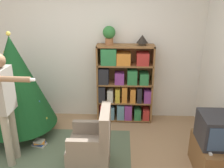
{
  "coord_description": "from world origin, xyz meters",
  "views": [
    {
      "loc": [
        0.54,
        -2.63,
        2.37
      ],
      "look_at": [
        0.39,
        0.84,
        1.05
      ],
      "focal_mm": 40.0,
      "sensor_mm": 36.0,
      "label": 1
    }
  ],
  "objects_px": {
    "christmas_tree": "(15,82)",
    "potted_plant": "(109,34)",
    "television": "(216,130)",
    "standing_person": "(5,102)",
    "armchair": "(92,149)",
    "table_lamp": "(142,39)",
    "bookshelf": "(124,85)"
  },
  "relations": [
    {
      "from": "television",
      "to": "standing_person",
      "type": "bearing_deg",
      "value": 177.77
    },
    {
      "from": "table_lamp",
      "to": "christmas_tree",
      "type": "bearing_deg",
      "value": -163.41
    },
    {
      "from": "television",
      "to": "standing_person",
      "type": "height_order",
      "value": "standing_person"
    },
    {
      "from": "christmas_tree",
      "to": "standing_person",
      "type": "bearing_deg",
      "value": -77.21
    },
    {
      "from": "television",
      "to": "armchair",
      "type": "xyz_separation_m",
      "value": [
        -1.62,
        -0.01,
        -0.34
      ]
    },
    {
      "from": "potted_plant",
      "to": "table_lamp",
      "type": "height_order",
      "value": "potted_plant"
    },
    {
      "from": "bookshelf",
      "to": "standing_person",
      "type": "distance_m",
      "value": 2.09
    },
    {
      "from": "television",
      "to": "bookshelf",
      "type": "bearing_deg",
      "value": 129.61
    },
    {
      "from": "television",
      "to": "potted_plant",
      "type": "distance_m",
      "value": 2.28
    },
    {
      "from": "armchair",
      "to": "table_lamp",
      "type": "xyz_separation_m",
      "value": [
        0.74,
        1.46,
        1.24
      ]
    },
    {
      "from": "potted_plant",
      "to": "table_lamp",
      "type": "relative_size",
      "value": 1.64
    },
    {
      "from": "television",
      "to": "armchair",
      "type": "bearing_deg",
      "value": -179.82
    },
    {
      "from": "bookshelf",
      "to": "armchair",
      "type": "xyz_separation_m",
      "value": [
        -0.43,
        -1.45,
        -0.39
      ]
    },
    {
      "from": "armchair",
      "to": "standing_person",
      "type": "bearing_deg",
      "value": -95.85
    },
    {
      "from": "christmas_tree",
      "to": "potted_plant",
      "type": "bearing_deg",
      "value": 22.42
    },
    {
      "from": "christmas_tree",
      "to": "standing_person",
      "type": "height_order",
      "value": "christmas_tree"
    },
    {
      "from": "christmas_tree",
      "to": "potted_plant",
      "type": "xyz_separation_m",
      "value": [
        1.49,
        0.61,
        0.69
      ]
    },
    {
      "from": "standing_person",
      "to": "table_lamp",
      "type": "bearing_deg",
      "value": 127.46
    },
    {
      "from": "christmas_tree",
      "to": "table_lamp",
      "type": "xyz_separation_m",
      "value": [
        2.06,
        0.61,
        0.6
      ]
    },
    {
      "from": "potted_plant",
      "to": "table_lamp",
      "type": "bearing_deg",
      "value": 0.0
    },
    {
      "from": "television",
      "to": "standing_person",
      "type": "relative_size",
      "value": 0.3
    },
    {
      "from": "christmas_tree",
      "to": "potted_plant",
      "type": "relative_size",
      "value": 5.41
    },
    {
      "from": "television",
      "to": "table_lamp",
      "type": "height_order",
      "value": "table_lamp"
    },
    {
      "from": "standing_person",
      "to": "table_lamp",
      "type": "height_order",
      "value": "table_lamp"
    },
    {
      "from": "christmas_tree",
      "to": "standing_person",
      "type": "xyz_separation_m",
      "value": [
        0.17,
        -0.73,
        -0.0
      ]
    },
    {
      "from": "armchair",
      "to": "potted_plant",
      "type": "bearing_deg",
      "value": 173.34
    },
    {
      "from": "table_lamp",
      "to": "television",
      "type": "bearing_deg",
      "value": -58.55
    },
    {
      "from": "armchair",
      "to": "standing_person",
      "type": "xyz_separation_m",
      "value": [
        -1.16,
        0.11,
        0.64
      ]
    },
    {
      "from": "television",
      "to": "armchair",
      "type": "distance_m",
      "value": 1.66
    },
    {
      "from": "bookshelf",
      "to": "armchair",
      "type": "relative_size",
      "value": 1.58
    },
    {
      "from": "standing_person",
      "to": "potted_plant",
      "type": "distance_m",
      "value": 2.01
    },
    {
      "from": "christmas_tree",
      "to": "television",
      "type": "bearing_deg",
      "value": -15.83
    }
  ]
}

